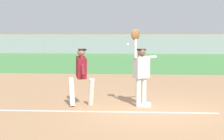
% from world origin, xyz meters
% --- Properties ---
extents(ground_plane, '(79.45, 79.45, 0.00)m').
position_xyz_m(ground_plane, '(0.00, 0.00, 0.00)').
color(ground_plane, tan).
extents(outfield_grass, '(42.88, 18.36, 0.01)m').
position_xyz_m(outfield_grass, '(0.00, 17.63, 0.01)').
color(outfield_grass, '#4C8C47').
rests_on(outfield_grass, ground_plane).
extents(chalk_foul_line, '(12.00, 0.27, 0.01)m').
position_xyz_m(chalk_foul_line, '(-4.26, -0.21, 0.00)').
color(chalk_foul_line, white).
rests_on(chalk_foul_line, ground_plane).
extents(first_base, '(0.39, 0.39, 0.08)m').
position_xyz_m(first_base, '(-0.26, 0.69, 0.04)').
color(first_base, white).
rests_on(first_base, ground_plane).
extents(fielder, '(0.80, 0.60, 2.28)m').
position_xyz_m(fielder, '(-0.37, 0.59, 1.12)').
color(fielder, silver).
rests_on(fielder, ground_plane).
extents(runner, '(0.86, 0.83, 1.72)m').
position_xyz_m(runner, '(-2.12, 0.53, 1.00)').
color(runner, white).
rests_on(runner, ground_plane).
extents(baseball, '(0.07, 0.07, 0.07)m').
position_xyz_m(baseball, '(-0.77, 0.97, 1.82)').
color(baseball, white).
extents(outfield_fence, '(42.96, 0.08, 2.04)m').
position_xyz_m(outfield_fence, '(-0.00, 26.80, 1.02)').
color(outfield_fence, '#93999E').
rests_on(outfield_fence, ground_plane).
extents(parked_car_white, '(4.50, 2.31, 1.25)m').
position_xyz_m(parked_car_white, '(-10.25, 30.12, 0.67)').
color(parked_car_white, white).
rests_on(parked_car_white, ground_plane).
extents(parked_car_blue, '(4.43, 2.17, 1.25)m').
position_xyz_m(parked_car_blue, '(-5.12, 29.49, 0.67)').
color(parked_car_blue, '#23389E').
rests_on(parked_car_blue, ground_plane).
extents(parked_car_black, '(4.42, 2.16, 1.25)m').
position_xyz_m(parked_car_black, '(0.01, 29.28, 0.67)').
color(parked_car_black, black).
rests_on(parked_car_black, ground_plane).
extents(parked_car_tan, '(4.50, 2.31, 1.25)m').
position_xyz_m(parked_car_tan, '(5.60, 29.54, 0.67)').
color(parked_car_tan, tan).
rests_on(parked_car_tan, ground_plane).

